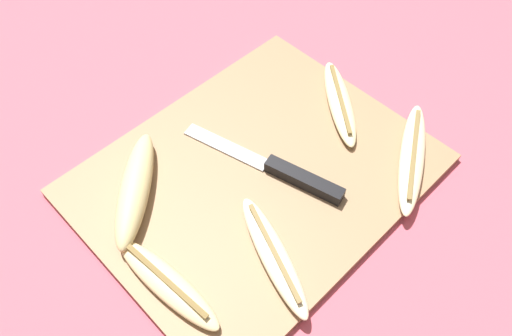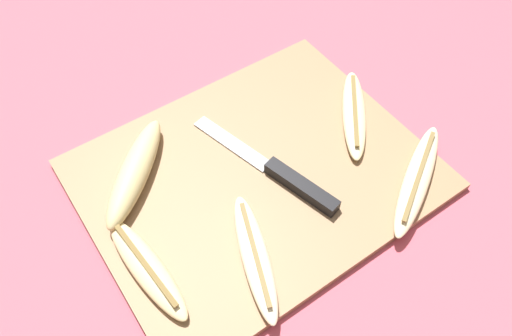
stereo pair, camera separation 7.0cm
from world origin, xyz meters
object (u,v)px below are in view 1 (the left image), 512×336
at_px(banana_soft_right, 342,104).
at_px(banana_mellow_near, 167,283).
at_px(knife, 290,174).
at_px(banana_spotted_left, 135,189).
at_px(banana_cream_curved, 412,157).
at_px(banana_bright_far, 273,255).

bearing_deg(banana_soft_right, banana_mellow_near, -173.59).
height_order(knife, banana_spotted_left, banana_spotted_left).
bearing_deg(banana_soft_right, banana_cream_curved, -93.68).
distance_m(banana_bright_far, banana_spotted_left, 0.21).
relative_size(banana_mellow_near, banana_soft_right, 1.07).
bearing_deg(banana_bright_far, knife, 34.23).
bearing_deg(banana_mellow_near, banana_spotted_left, 68.43).
xyz_separation_m(banana_soft_right, banana_spotted_left, (-0.32, 0.09, 0.01)).
bearing_deg(knife, banana_soft_right, -2.35).
xyz_separation_m(knife, banana_spotted_left, (-0.17, 0.12, 0.01)).
height_order(banana_bright_far, banana_spotted_left, banana_spotted_left).
distance_m(banana_mellow_near, banana_bright_far, 0.13).
bearing_deg(banana_spotted_left, knife, -35.87).
distance_m(banana_mellow_near, banana_cream_curved, 0.38).
xyz_separation_m(banana_cream_curved, banana_soft_right, (0.01, 0.14, -0.00)).
xyz_separation_m(knife, banana_bright_far, (-0.11, -0.07, 0.00)).
relative_size(knife, banana_cream_curved, 1.29).
distance_m(knife, banana_soft_right, 0.16).
relative_size(banana_mellow_near, banana_spotted_left, 1.06).
bearing_deg(banana_mellow_near, banana_soft_right, 6.41).
bearing_deg(banana_soft_right, banana_spotted_left, 164.49).
distance_m(banana_bright_far, banana_cream_curved, 0.25).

